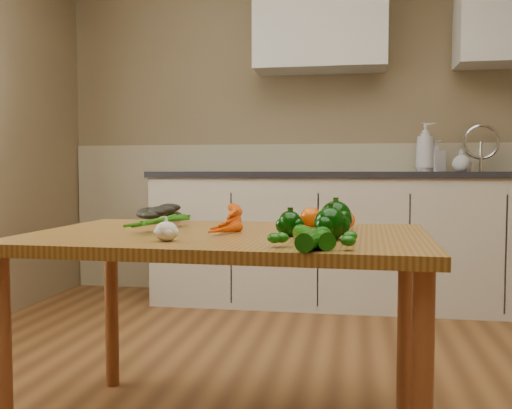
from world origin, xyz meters
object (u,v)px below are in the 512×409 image
object	(u,v)px
soap_bottle_b	(436,156)
tomato_c	(345,220)
garlic_bulb	(166,231)
pepper_a	(290,224)
tomato_b	(311,217)
zucchini_b	(314,239)
soap_bottle_c	(461,160)
carrot_bunch	(209,221)
table	(228,256)
leafy_greens	(161,211)
tomato_a	(289,219)
soap_bottle_a	(425,147)
zucchini_a	(313,237)
pepper_c	(330,224)
pepper_b	(336,218)

from	to	relation	value
soap_bottle_b	tomato_c	xyz separation A→B (m)	(-0.58, -2.03, -0.27)
garlic_bulb	pepper_a	size ratio (longest dim) A/B	0.87
tomato_b	pepper_a	bearing A→B (deg)	-98.41
garlic_bulb	zucchini_b	size ratio (longest dim) A/B	0.37
soap_bottle_c	carrot_bunch	world-z (taller)	soap_bottle_c
tomato_b	zucchini_b	xyz separation A→B (m)	(0.05, -0.57, -0.01)
table	leafy_greens	bearing A→B (deg)	139.94
garlic_bulb	tomato_a	size ratio (longest dim) A/B	1.01
soap_bottle_a	pepper_a	distance (m)	2.36
leafy_greens	zucchini_a	world-z (taller)	leafy_greens
pepper_c	pepper_b	bearing A→B (deg)	86.28
soap_bottle_c	zucchini_b	distance (m)	2.59
tomato_a	leafy_greens	bearing A→B (deg)	167.99
garlic_bulb	leafy_greens	bearing A→B (deg)	110.66
table	garlic_bulb	size ratio (longest dim) A/B	19.47
soap_bottle_a	zucchini_b	size ratio (longest dim) A/B	1.81
leafy_greens	garlic_bulb	world-z (taller)	leafy_greens
soap_bottle_b	zucchini_b	xyz separation A→B (m)	(-0.65, -2.55, -0.28)
soap_bottle_b	pepper_c	world-z (taller)	soap_bottle_b
pepper_c	tomato_a	distance (m)	0.36
soap_bottle_a	zucchini_a	bearing A→B (deg)	173.91
carrot_bunch	pepper_b	distance (m)	0.43
pepper_a	zucchini_a	world-z (taller)	pepper_a
carrot_bunch	zucchini_b	xyz separation A→B (m)	(0.39, -0.39, -0.01)
garlic_bulb	tomato_c	distance (m)	0.66
zucchini_b	zucchini_a	bearing A→B (deg)	97.04
soap_bottle_b	leafy_greens	distance (m)	2.32
soap_bottle_a	tomato_c	xyz separation A→B (m)	(-0.50, -2.00, -0.33)
table	carrot_bunch	world-z (taller)	carrot_bunch
garlic_bulb	zucchini_b	bearing A→B (deg)	-11.27
leafy_greens	zucchini_a	xyz separation A→B (m)	(0.64, -0.59, -0.02)
carrot_bunch	zucchini_a	bearing A→B (deg)	-39.99
garlic_bulb	tomato_b	world-z (taller)	tomato_b
table	leafy_greens	xyz separation A→B (m)	(-0.34, 0.30, 0.12)
carrot_bunch	pepper_b	bearing A→B (deg)	-1.39
soap_bottle_b	pepper_a	size ratio (longest dim) A/B	2.72
pepper_b	pepper_c	bearing A→B (deg)	-93.72
table	pepper_a	bearing A→B (deg)	-16.08
carrot_bunch	leafy_greens	bearing A→B (deg)	137.35
pepper_a	tomato_c	size ratio (longest dim) A/B	1.09
pepper_a	soap_bottle_c	bearing A→B (deg)	67.75
soap_bottle_b	pepper_b	distance (m)	2.27
table	tomato_a	bearing A→B (deg)	47.33
leafy_greens	tomato_b	bearing A→B (deg)	-6.86
leafy_greens	tomato_a	size ratio (longest dim) A/B	2.76
table	pepper_a	size ratio (longest dim) A/B	16.95
soap_bottle_c	pepper_b	xyz separation A→B (m)	(-0.75, -2.09, -0.22)
pepper_b	tomato_a	bearing A→B (deg)	137.29
soap_bottle_c	pepper_c	bearing A→B (deg)	-72.98
carrot_bunch	zucchini_b	world-z (taller)	carrot_bunch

